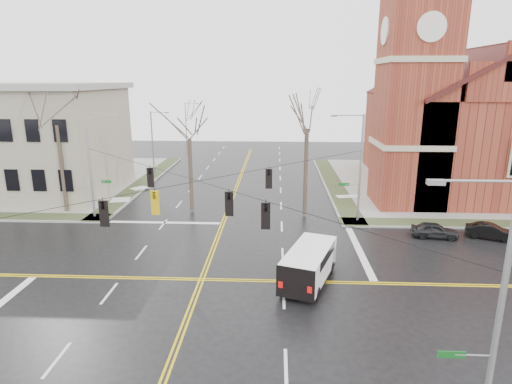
{
  "coord_description": "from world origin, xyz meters",
  "views": [
    {
      "loc": [
        4.48,
        -23.74,
        11.89
      ],
      "look_at": [
        3.05,
        6.0,
        4.0
      ],
      "focal_mm": 30.0,
      "sensor_mm": 36.0,
      "label": 1
    }
  ],
  "objects_px": {
    "streetlight_north_b": "(187,125)",
    "tree_nw_near": "(189,134)",
    "signal_pole_nw": "(92,163)",
    "signal_pole_ne": "(359,165)",
    "parked_car_b": "(491,231)",
    "parked_car_a": "(435,230)",
    "church": "(462,112)",
    "signal_pole_se": "(494,310)",
    "tree_ne": "(307,123)",
    "tree_nw_far": "(56,119)",
    "streetlight_north_a": "(154,141)",
    "cargo_van": "(310,262)"
  },
  "relations": [
    {
      "from": "streetlight_north_b",
      "to": "tree_nw_near",
      "type": "distance_m",
      "value": 35.15
    },
    {
      "from": "signal_pole_nw",
      "to": "streetlight_north_b",
      "type": "bearing_deg",
      "value": 88.95
    },
    {
      "from": "signal_pole_ne",
      "to": "parked_car_b",
      "type": "bearing_deg",
      "value": -20.26
    },
    {
      "from": "parked_car_a",
      "to": "signal_pole_nw",
      "type": "bearing_deg",
      "value": 91.63
    },
    {
      "from": "church",
      "to": "parked_car_a",
      "type": "bearing_deg",
      "value": -115.47
    },
    {
      "from": "signal_pole_nw",
      "to": "streetlight_north_b",
      "type": "xyz_separation_m",
      "value": [
        0.67,
        36.5,
        -0.48
      ]
    },
    {
      "from": "tree_nw_near",
      "to": "parked_car_a",
      "type": "bearing_deg",
      "value": -16.0
    },
    {
      "from": "signal_pole_se",
      "to": "tree_ne",
      "type": "xyz_separation_m",
      "value": [
        -4.26,
        24.49,
        3.33
      ]
    },
    {
      "from": "streetlight_north_b",
      "to": "tree_nw_far",
      "type": "distance_m",
      "value": 35.5
    },
    {
      "from": "streetlight_north_a",
      "to": "tree_nw_far",
      "type": "bearing_deg",
      "value": -105.15
    },
    {
      "from": "tree_nw_far",
      "to": "tree_ne",
      "type": "xyz_separation_m",
      "value": [
        21.78,
        0.02,
        -0.22
      ]
    },
    {
      "from": "parked_car_a",
      "to": "tree_nw_far",
      "type": "xyz_separation_m",
      "value": [
        -31.5,
        4.96,
        7.91
      ]
    },
    {
      "from": "parked_car_a",
      "to": "parked_car_b",
      "type": "distance_m",
      "value": 4.19
    },
    {
      "from": "church",
      "to": "tree_ne",
      "type": "height_order",
      "value": "church"
    },
    {
      "from": "signal_pole_ne",
      "to": "tree_nw_far",
      "type": "relative_size",
      "value": 0.77
    },
    {
      "from": "signal_pole_se",
      "to": "parked_car_a",
      "type": "xyz_separation_m",
      "value": [
        5.45,
        19.51,
        -4.36
      ]
    },
    {
      "from": "tree_ne",
      "to": "tree_nw_near",
      "type": "bearing_deg",
      "value": 175.77
    },
    {
      "from": "cargo_van",
      "to": "tree_ne",
      "type": "relative_size",
      "value": 0.52
    },
    {
      "from": "signal_pole_ne",
      "to": "streetlight_north_b",
      "type": "height_order",
      "value": "signal_pole_ne"
    },
    {
      "from": "tree_nw_near",
      "to": "cargo_van",
      "type": "bearing_deg",
      "value": -54.21
    },
    {
      "from": "cargo_van",
      "to": "tree_nw_near",
      "type": "distance_m",
      "value": 17.83
    },
    {
      "from": "streetlight_north_b",
      "to": "streetlight_north_a",
      "type": "bearing_deg",
      "value": -90.0
    },
    {
      "from": "signal_pole_se",
      "to": "streetlight_north_b",
      "type": "distance_m",
      "value": 63.43
    },
    {
      "from": "parked_car_b",
      "to": "tree_nw_far",
      "type": "distance_m",
      "value": 36.9
    },
    {
      "from": "parked_car_b",
      "to": "tree_nw_far",
      "type": "bearing_deg",
      "value": 103.91
    },
    {
      "from": "signal_pole_nw",
      "to": "parked_car_a",
      "type": "height_order",
      "value": "signal_pole_nw"
    },
    {
      "from": "signal_pole_nw",
      "to": "tree_ne",
      "type": "height_order",
      "value": "tree_ne"
    },
    {
      "from": "signal_pole_nw",
      "to": "signal_pole_ne",
      "type": "bearing_deg",
      "value": 0.0
    },
    {
      "from": "parked_car_b",
      "to": "signal_pole_nw",
      "type": "bearing_deg",
      "value": 105.64
    },
    {
      "from": "streetlight_north_a",
      "to": "parked_car_b",
      "type": "bearing_deg",
      "value": -32.39
    },
    {
      "from": "tree_nw_near",
      "to": "tree_ne",
      "type": "distance_m",
      "value": 10.4
    },
    {
      "from": "signal_pole_se",
      "to": "tree_nw_near",
      "type": "bearing_deg",
      "value": 120.0
    },
    {
      "from": "parked_car_b",
      "to": "streetlight_north_b",
      "type": "bearing_deg",
      "value": 60.21
    },
    {
      "from": "church",
      "to": "signal_pole_ne",
      "type": "height_order",
      "value": "church"
    },
    {
      "from": "signal_pole_se",
      "to": "tree_nw_near",
      "type": "relative_size",
      "value": 0.91
    },
    {
      "from": "parked_car_a",
      "to": "tree_nw_far",
      "type": "relative_size",
      "value": 0.3
    },
    {
      "from": "church",
      "to": "tree_nw_near",
      "type": "xyz_separation_m",
      "value": [
        -28.02,
        -11.03,
        -1.22
      ]
    },
    {
      "from": "streetlight_north_a",
      "to": "signal_pole_se",
      "type": "bearing_deg",
      "value": -60.91
    },
    {
      "from": "streetlight_north_b",
      "to": "parked_car_a",
      "type": "xyz_separation_m",
      "value": [
        27.43,
        -39.99,
        -3.87
      ]
    },
    {
      "from": "signal_pole_nw",
      "to": "parked_car_a",
      "type": "relative_size",
      "value": 2.58
    },
    {
      "from": "parked_car_a",
      "to": "tree_nw_near",
      "type": "height_order",
      "value": "tree_nw_near"
    },
    {
      "from": "signal_pole_se",
      "to": "tree_nw_far",
      "type": "distance_m",
      "value": 35.91
    },
    {
      "from": "cargo_van",
      "to": "parked_car_a",
      "type": "relative_size",
      "value": 1.72
    },
    {
      "from": "signal_pole_ne",
      "to": "tree_ne",
      "type": "relative_size",
      "value": 0.79
    },
    {
      "from": "tree_nw_far",
      "to": "tree_nw_near",
      "type": "relative_size",
      "value": 1.18
    },
    {
      "from": "cargo_van",
      "to": "signal_pole_ne",
      "type": "bearing_deg",
      "value": 86.5
    },
    {
      "from": "signal_pole_ne",
      "to": "signal_pole_se",
      "type": "height_order",
      "value": "same"
    },
    {
      "from": "signal_pole_ne",
      "to": "tree_ne",
      "type": "height_order",
      "value": "tree_ne"
    },
    {
      "from": "signal_pole_se",
      "to": "streetlight_north_a",
      "type": "relative_size",
      "value": 1.12
    },
    {
      "from": "cargo_van",
      "to": "tree_ne",
      "type": "distance_m",
      "value": 14.67
    }
  ]
}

